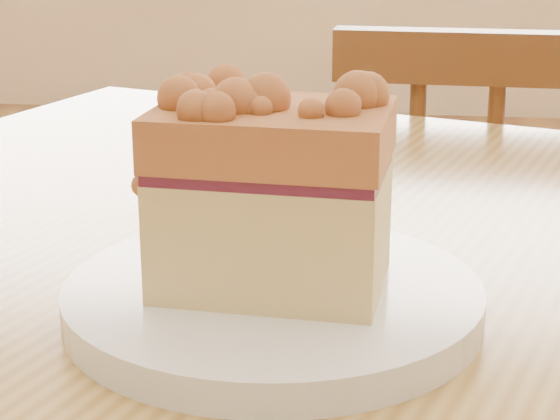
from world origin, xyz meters
name	(u,v)px	position (x,y,z in m)	size (l,w,h in m)	color
cafe_chair_main	(475,338)	(-0.02, 0.69, 0.42)	(0.40, 0.40, 0.84)	#572F18
plate	(273,300)	(-0.19, 0.01, 0.76)	(0.22, 0.22, 0.02)	white
cake_slice	(275,183)	(-0.19, 0.01, 0.82)	(0.13, 0.10, 0.11)	#DDC97D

